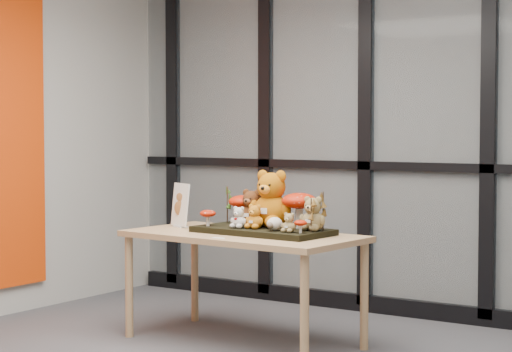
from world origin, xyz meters
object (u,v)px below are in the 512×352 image
Objects in this scene: bear_pooh_yellow at (272,196)px; mushroom_back_right at (299,209)px; plush_cream_hedgehog at (275,223)px; mushroom_front_right at (301,226)px; bear_small_yellow at (255,215)px; sign_holder at (180,207)px; diorama_tray at (263,231)px; bear_tan_back at (313,212)px; bear_beige_small at (289,221)px; mushroom_back_left at (243,208)px; bear_brown_medium at (252,205)px; mushroom_front_left at (208,217)px; display_table at (243,244)px; bear_white_bow at (239,216)px.

bear_pooh_yellow is 1.62× the size of mushroom_back_right.
plush_cream_hedgehog is 1.06× the size of mushroom_front_right.
bear_small_yellow is 0.57× the size of sign_holder.
sign_holder is (-0.79, 0.11, 0.05)m from plush_cream_hedgehog.
bear_tan_back is at bearing 9.68° from diorama_tray.
sign_holder reaches higher than bear_beige_small.
mushroom_back_left reaches higher than plush_cream_hedgehog.
bear_brown_medium is 1.52× the size of bear_small_yellow.
mushroom_front_right is at bearing 5.69° from bear_beige_small.
diorama_tray is 0.36m from mushroom_front_left.
mushroom_back_left is at bearing 152.80° from plush_cream_hedgehog.
bear_brown_medium reaches higher than bear_small_yellow.
bear_tan_back reaches higher than diorama_tray.
plush_cream_hedgehog is (-0.11, 0.02, -0.02)m from bear_beige_small.
plush_cream_hedgehog is 0.22m from mushroom_back_right.
display_table is 9.20× the size of bear_small_yellow.
sign_holder reaches higher than mushroom_front_left.
bear_pooh_yellow is at bearing -171.53° from mushroom_back_right.
mushroom_back_right is 0.27m from mushroom_front_right.
mushroom_back_left is 0.84× the size of mushroom_back_right.
bear_brown_medium is 0.34m from mushroom_back_right.
bear_white_bow reaches higher than bear_beige_small.
mushroom_back_left is at bearing 156.09° from mushroom_front_right.
bear_white_bow is 1.62× the size of plush_cream_hedgehog.
diorama_tray is at bearing -98.48° from bear_pooh_yellow.
diorama_tray is 0.22m from bear_pooh_yellow.
plush_cream_hedgehog reaches higher than mushroom_front_right.
sign_holder is at bearing -166.75° from bear_brown_medium.
sign_holder is (-0.84, -0.09, -0.02)m from mushroom_back_right.
mushroom_back_left is 0.70× the size of sign_holder.
mushroom_back_right is (0.44, -0.04, 0.02)m from mushroom_back_left.
bear_small_yellow is 0.27m from mushroom_back_right.
bear_small_yellow is at bearing -97.42° from bear_pooh_yellow.
diorama_tray is 9.81× the size of mushroom_front_right.
diorama_tray is 2.92× the size of sign_holder.
diorama_tray is 0.17m from bear_white_bow.
mushroom_front_right is (0.34, -0.12, 0.06)m from diorama_tray.
mushroom_back_right is (-0.14, 0.07, 0.01)m from bear_tan_back.
plush_cream_hedgehog is at bearing -31.45° from mushroom_back_left.
sign_holder is (-0.50, -0.08, -0.03)m from bear_brown_medium.
bear_tan_back is 1.13× the size of mushroom_back_left.
mushroom_front_right is at bearing -23.91° from mushroom_back_left.
display_table is 0.50m from bear_tan_back.
bear_tan_back is 2.49× the size of plush_cream_hedgehog.
mushroom_front_right is (0.68, -0.02, -0.01)m from mushroom_front_left.
bear_brown_medium is 0.53m from mushroom_front_right.
bear_tan_back reaches higher than plush_cream_hedgehog.
display_table is 5.25× the size of sign_holder.
bear_small_yellow reaches higher than plush_cream_hedgehog.
mushroom_back_right is (0.20, 0.10, 0.14)m from diorama_tray.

